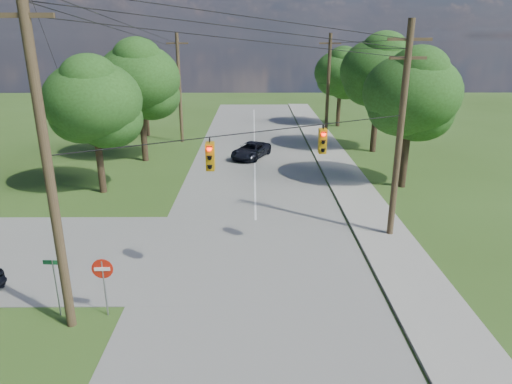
{
  "coord_description": "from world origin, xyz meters",
  "views": [
    {
      "loc": [
        1.87,
        -13.46,
        9.75
      ],
      "look_at": [
        1.99,
        5.0,
        3.41
      ],
      "focal_mm": 32.0,
      "sensor_mm": 36.0,
      "label": 1
    }
  ],
  "objects_px": {
    "pole_north_e": "(328,88)",
    "do_not_enter_sign": "(103,275)",
    "pole_ne": "(400,131)",
    "pole_sw": "(46,155)",
    "pole_north_w": "(180,88)",
    "car_main_north": "(251,150)"
  },
  "relations": [
    {
      "from": "pole_north_e",
      "to": "do_not_enter_sign",
      "type": "distance_m",
      "value": 31.73
    },
    {
      "from": "pole_ne",
      "to": "pole_north_e",
      "type": "distance_m",
      "value": 22.0
    },
    {
      "from": "pole_sw",
      "to": "pole_north_e",
      "type": "relative_size",
      "value": 1.2
    },
    {
      "from": "pole_ne",
      "to": "pole_north_w",
      "type": "xyz_separation_m",
      "value": [
        -13.9,
        22.0,
        -0.34
      ]
    },
    {
      "from": "pole_sw",
      "to": "pole_north_e",
      "type": "height_order",
      "value": "pole_sw"
    },
    {
      "from": "pole_sw",
      "to": "do_not_enter_sign",
      "type": "height_order",
      "value": "pole_sw"
    },
    {
      "from": "pole_sw",
      "to": "pole_north_e",
      "type": "xyz_separation_m",
      "value": [
        13.5,
        29.6,
        -1.1
      ]
    },
    {
      "from": "pole_ne",
      "to": "pole_north_e",
      "type": "bearing_deg",
      "value": 90.0
    },
    {
      "from": "pole_ne",
      "to": "do_not_enter_sign",
      "type": "xyz_separation_m",
      "value": [
        -12.4,
        -7.0,
        -3.79
      ]
    },
    {
      "from": "pole_north_w",
      "to": "do_not_enter_sign",
      "type": "relative_size",
      "value": 4.36
    },
    {
      "from": "pole_north_e",
      "to": "do_not_enter_sign",
      "type": "relative_size",
      "value": 4.36
    },
    {
      "from": "pole_north_e",
      "to": "pole_north_w",
      "type": "xyz_separation_m",
      "value": [
        -13.9,
        0.0,
        0.0
      ]
    },
    {
      "from": "do_not_enter_sign",
      "to": "pole_north_w",
      "type": "bearing_deg",
      "value": 90.83
    },
    {
      "from": "pole_north_e",
      "to": "do_not_enter_sign",
      "type": "xyz_separation_m",
      "value": [
        -12.4,
        -29.0,
        -3.45
      ]
    },
    {
      "from": "pole_ne",
      "to": "do_not_enter_sign",
      "type": "height_order",
      "value": "pole_ne"
    },
    {
      "from": "pole_ne",
      "to": "pole_north_e",
      "type": "relative_size",
      "value": 1.05
    },
    {
      "from": "do_not_enter_sign",
      "to": "car_main_north",
      "type": "bearing_deg",
      "value": 75.02
    },
    {
      "from": "pole_ne",
      "to": "car_main_north",
      "type": "distance_m",
      "value": 17.99
    },
    {
      "from": "pole_ne",
      "to": "pole_north_w",
      "type": "bearing_deg",
      "value": 122.29
    },
    {
      "from": "pole_north_w",
      "to": "pole_north_e",
      "type": "bearing_deg",
      "value": 0.0
    },
    {
      "from": "pole_north_w",
      "to": "car_main_north",
      "type": "height_order",
      "value": "pole_north_w"
    },
    {
      "from": "pole_sw",
      "to": "do_not_enter_sign",
      "type": "bearing_deg",
      "value": 28.52
    }
  ]
}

